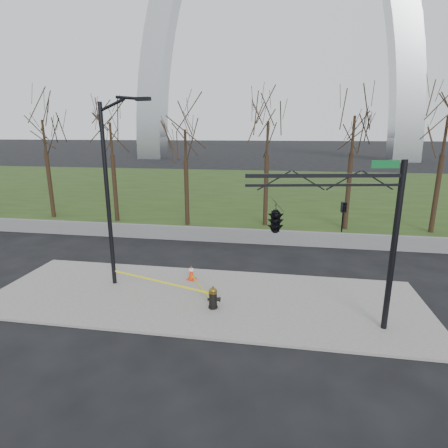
% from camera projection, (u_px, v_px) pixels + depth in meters
% --- Properties ---
extents(ground, '(500.00, 500.00, 0.00)m').
position_uv_depth(ground, '(203.00, 299.00, 15.03)').
color(ground, black).
rests_on(ground, ground).
extents(sidewalk, '(18.00, 6.00, 0.10)m').
position_uv_depth(sidewalk, '(203.00, 298.00, 15.02)').
color(sidewalk, slate).
rests_on(sidewalk, ground).
extents(grass_strip, '(120.00, 40.00, 0.06)m').
position_uv_depth(grass_strip, '(257.00, 188.00, 43.65)').
color(grass_strip, '#233613').
rests_on(grass_strip, ground).
extents(guardrail, '(60.00, 0.30, 0.90)m').
position_uv_depth(guardrail, '(231.00, 235.00, 22.55)').
color(guardrail, '#59595B').
rests_on(guardrail, ground).
extents(gateway_arch, '(66.00, 6.00, 65.00)m').
position_uv_depth(gateway_arch, '(276.00, 10.00, 78.36)').
color(gateway_arch, '#B4B6BB').
rests_on(gateway_arch, ground).
extents(tree_row, '(38.37, 4.00, 8.65)m').
position_uv_depth(tree_row, '(187.00, 167.00, 25.99)').
color(tree_row, black).
rests_on(tree_row, ground).
extents(fire_hydrant, '(0.56, 0.37, 0.91)m').
position_uv_depth(fire_hydrant, '(213.00, 298.00, 13.95)').
color(fire_hydrant, black).
rests_on(fire_hydrant, sidewalk).
extents(traffic_cone, '(0.46, 0.46, 0.70)m').
position_uv_depth(traffic_cone, '(191.00, 272.00, 16.65)').
color(traffic_cone, red).
rests_on(traffic_cone, sidewalk).
extents(street_light, '(2.38, 0.56, 8.21)m').
position_uv_depth(street_light, '(111.00, 183.00, 15.12)').
color(street_light, black).
rests_on(street_light, ground).
extents(traffic_signal_mast, '(5.02, 2.54, 6.00)m').
position_uv_depth(traffic_signal_mast, '(299.00, 218.00, 11.51)').
color(traffic_signal_mast, black).
rests_on(traffic_signal_mast, ground).
extents(caution_tape, '(4.92, 2.56, 0.46)m').
position_uv_depth(caution_tape, '(175.00, 284.00, 15.16)').
color(caution_tape, yellow).
rests_on(caution_tape, ground).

